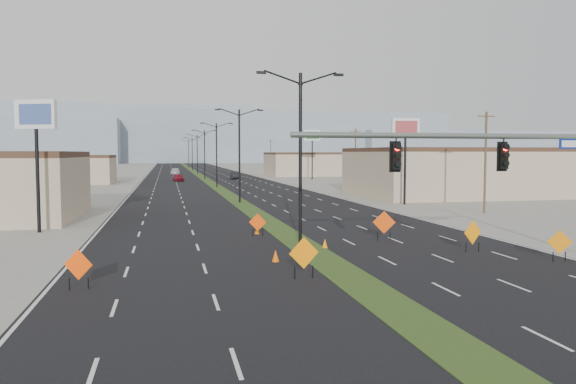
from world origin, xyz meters
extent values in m
plane|color=gray|center=(0.00, 0.00, 0.00)|extent=(600.00, 600.00, 0.00)
cube|color=black|center=(0.00, 100.00, 0.00)|extent=(25.00, 400.00, 0.02)
cube|color=#2E4B1A|center=(0.00, 100.00, 0.00)|extent=(2.00, 400.00, 0.04)
cube|color=tan|center=(-32.00, 85.00, 2.25)|extent=(30.00, 14.00, 4.50)
cube|color=tan|center=(34.00, 45.00, 2.75)|extent=(36.00, 18.00, 5.50)
cube|color=tan|center=(38.00, 110.00, 2.50)|extent=(44.00, 16.00, 5.00)
cube|color=gray|center=(40.00, 300.00, 14.00)|extent=(220.00, 50.00, 28.00)
cube|color=gray|center=(180.00, 290.00, 9.00)|extent=(160.00, 50.00, 18.00)
cube|color=gray|center=(-30.00, 320.00, 16.00)|extent=(140.00, 50.00, 32.00)
cylinder|color=slate|center=(5.20, 2.00, 6.10)|extent=(16.00, 0.24, 0.24)
cube|color=black|center=(1.70, 2.00, 5.22)|extent=(0.50, 0.28, 1.30)
sphere|color=#FF0C05|center=(1.70, 1.84, 5.57)|extent=(0.22, 0.22, 0.22)
cube|color=black|center=(6.70, 2.00, 5.22)|extent=(0.50, 0.28, 1.30)
sphere|color=#FF0C05|center=(6.70, 1.84, 5.57)|extent=(0.22, 0.22, 0.22)
cylinder|color=black|center=(0.00, 12.00, 5.00)|extent=(0.20, 0.20, 10.00)
cube|color=black|center=(-2.30, 12.00, 9.95)|extent=(0.55, 0.24, 0.14)
cube|color=black|center=(2.30, 12.00, 9.95)|extent=(0.55, 0.24, 0.14)
cylinder|color=black|center=(0.00, 40.00, 5.00)|extent=(0.20, 0.20, 10.00)
cube|color=black|center=(-2.30, 40.00, 9.95)|extent=(0.55, 0.24, 0.14)
cube|color=black|center=(2.30, 40.00, 9.95)|extent=(0.55, 0.24, 0.14)
cylinder|color=black|center=(0.00, 68.00, 5.00)|extent=(0.20, 0.20, 10.00)
cube|color=black|center=(-2.30, 68.00, 9.95)|extent=(0.55, 0.24, 0.14)
cube|color=black|center=(2.30, 68.00, 9.95)|extent=(0.55, 0.24, 0.14)
cylinder|color=black|center=(0.00, 96.00, 5.00)|extent=(0.20, 0.20, 10.00)
cube|color=black|center=(-2.30, 96.00, 9.95)|extent=(0.55, 0.24, 0.14)
cube|color=black|center=(2.30, 96.00, 9.95)|extent=(0.55, 0.24, 0.14)
cylinder|color=black|center=(0.00, 124.00, 5.00)|extent=(0.20, 0.20, 10.00)
cube|color=black|center=(-2.30, 124.00, 9.95)|extent=(0.55, 0.24, 0.14)
cube|color=black|center=(2.30, 124.00, 9.95)|extent=(0.55, 0.24, 0.14)
cylinder|color=black|center=(0.00, 152.00, 5.00)|extent=(0.20, 0.20, 10.00)
cube|color=black|center=(-2.30, 152.00, 9.95)|extent=(0.55, 0.24, 0.14)
cube|color=black|center=(2.30, 152.00, 9.95)|extent=(0.55, 0.24, 0.14)
cylinder|color=black|center=(0.00, 180.00, 5.00)|extent=(0.20, 0.20, 10.00)
cube|color=black|center=(-2.30, 180.00, 9.95)|extent=(0.55, 0.24, 0.14)
cube|color=black|center=(2.30, 180.00, 9.95)|extent=(0.55, 0.24, 0.14)
cylinder|color=#4C3823|center=(20.00, 25.00, 4.50)|extent=(0.20, 0.20, 9.00)
cube|color=#4C3823|center=(20.00, 25.00, 8.60)|extent=(1.60, 0.10, 0.10)
cylinder|color=#4C3823|center=(20.00, 60.00, 4.50)|extent=(0.20, 0.20, 9.00)
cube|color=#4C3823|center=(20.00, 60.00, 8.60)|extent=(1.60, 0.10, 0.10)
cylinder|color=#4C3823|center=(20.00, 95.00, 4.50)|extent=(0.20, 0.20, 9.00)
cube|color=#4C3823|center=(20.00, 95.00, 8.60)|extent=(1.60, 0.10, 0.10)
cylinder|color=#4C3823|center=(20.00, 130.00, 4.50)|extent=(0.20, 0.20, 9.00)
cube|color=#4C3823|center=(20.00, 130.00, 8.60)|extent=(1.60, 0.10, 0.10)
imported|color=maroon|center=(-5.51, 88.52, 0.69)|extent=(2.17, 4.25, 1.39)
imported|color=black|center=(6.01, 94.42, 0.78)|extent=(1.81, 4.76, 1.55)
imported|color=silver|center=(-5.54, 122.07, 0.77)|extent=(2.42, 5.38, 1.53)
cube|color=#FF4605|center=(-11.09, 3.00, 1.01)|extent=(1.13, 0.51, 1.21)
cylinder|color=black|center=(-11.44, 3.00, 0.25)|extent=(0.05, 0.05, 0.51)
cylinder|color=black|center=(-10.74, 3.00, 0.25)|extent=(0.05, 0.05, 0.51)
cube|color=orange|center=(-2.00, 3.00, 1.13)|extent=(1.34, 0.26, 1.35)
cylinder|color=black|center=(-2.39, 3.00, 0.28)|extent=(0.05, 0.05, 0.56)
cylinder|color=black|center=(-1.61, 3.00, 0.28)|extent=(0.05, 0.05, 0.56)
cube|color=#F24505|center=(-2.00, 15.38, 0.94)|extent=(1.07, 0.44, 1.13)
cylinder|color=black|center=(-2.33, 15.38, 0.23)|extent=(0.05, 0.05, 0.47)
cylinder|color=black|center=(-1.67, 15.38, 0.23)|extent=(0.05, 0.05, 0.47)
cube|color=#E74204|center=(5.27, 12.03, 1.15)|extent=(1.34, 0.41, 1.38)
cylinder|color=black|center=(4.86, 12.03, 0.29)|extent=(0.05, 0.05, 0.57)
cylinder|color=black|center=(5.67, 12.03, 0.29)|extent=(0.05, 0.05, 0.57)
cube|color=orange|center=(8.47, 7.34, 1.09)|extent=(1.24, 0.48, 1.31)
cylinder|color=black|center=(8.09, 7.34, 0.27)|extent=(0.05, 0.05, 0.54)
cylinder|color=black|center=(8.85, 7.34, 0.27)|extent=(0.05, 0.05, 0.54)
cube|color=#D67004|center=(11.26, 4.02, 0.99)|extent=(1.09, 0.54, 1.19)
cylinder|color=black|center=(10.91, 4.02, 0.25)|extent=(0.05, 0.05, 0.49)
cylinder|color=black|center=(11.60, 4.02, 0.25)|extent=(0.05, 0.05, 0.49)
cone|color=#EA5804|center=(-2.46, 6.95, 0.31)|extent=(0.41, 0.41, 0.61)
cone|color=orange|center=(-1.02, 8.32, 0.28)|extent=(0.40, 0.40, 0.56)
cone|color=orange|center=(1.00, 10.21, 0.28)|extent=(0.38, 0.38, 0.55)
cone|color=orange|center=(-1.85, 16.51, 0.28)|extent=(0.43, 0.43, 0.55)
cylinder|color=black|center=(-16.15, 20.47, 3.68)|extent=(0.24, 0.24, 7.36)
cube|color=white|center=(-16.15, 20.47, 7.95)|extent=(2.83, 1.39, 1.94)
cube|color=#3C5592|center=(-16.15, 20.27, 7.95)|extent=(2.18, 0.89, 1.36)
cylinder|color=black|center=(16.59, 34.48, 3.71)|extent=(0.24, 0.24, 7.42)
cube|color=white|center=(16.59, 34.48, 8.00)|extent=(2.95, 0.58, 1.95)
cube|color=#AA383E|center=(16.59, 34.28, 8.00)|extent=(2.34, 0.24, 1.37)
cylinder|color=black|center=(21.25, 90.30, 4.14)|extent=(0.24, 0.24, 8.27)
cube|color=white|center=(21.25, 90.30, 8.93)|extent=(3.26, 1.11, 2.18)
cube|color=#368943|center=(21.25, 90.10, 8.93)|extent=(2.55, 0.66, 1.52)
camera|label=1|loc=(-7.66, -19.92, 5.38)|focal=35.00mm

